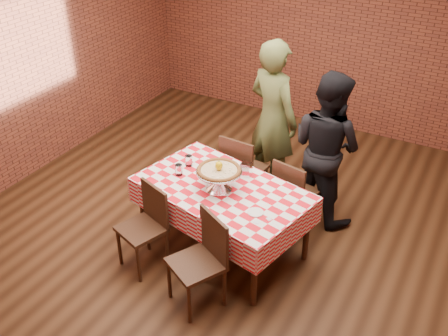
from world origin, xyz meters
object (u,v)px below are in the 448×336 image
at_px(condiment_caddy, 246,169).
at_px(pizza_stand, 219,180).
at_px(water_glass_left, 179,170).
at_px(diner_black, 326,147).
at_px(water_glass_right, 189,161).
at_px(diner_olive, 273,119).
at_px(chair_far_right, 296,194).
at_px(chair_near_right, 196,264).
at_px(chair_far_left, 245,168).
at_px(chair_near_left, 141,230).
at_px(table, 222,219).
at_px(pizza, 219,170).

bearing_deg(condiment_caddy, pizza_stand, -115.01).
relative_size(water_glass_left, diner_black, 0.07).
xyz_separation_m(water_glass_right, condiment_caddy, (0.62, 0.11, 0.01)).
bearing_deg(diner_olive, chair_far_right, 154.32).
bearing_deg(chair_near_right, water_glass_left, 158.53).
relative_size(chair_far_left, diner_olive, 0.48).
height_order(chair_near_left, chair_far_left, chair_far_left).
xyz_separation_m(pizza_stand, chair_far_right, (0.54, 0.73, -0.42)).
height_order(table, water_glass_right, water_glass_right).
xyz_separation_m(chair_near_left, diner_olive, (0.52, 1.90, 0.51)).
bearing_deg(pizza, chair_far_right, 53.41).
xyz_separation_m(water_glass_left, chair_far_left, (0.32, 0.87, -0.36)).
xyz_separation_m(water_glass_left, diner_olive, (0.46, 1.29, 0.13)).
xyz_separation_m(condiment_caddy, chair_near_right, (0.06, -1.10, -0.38)).
bearing_deg(pizza, table, 58.38).
bearing_deg(chair_near_left, chair_far_left, 95.14).
bearing_deg(diner_olive, pizza, 111.35).
xyz_separation_m(pizza_stand, chair_near_left, (-0.54, -0.59, -0.42)).
bearing_deg(table, diner_black, 57.93).
bearing_deg(water_glass_right, water_glass_left, -88.07).
relative_size(table, chair_near_right, 1.83).
height_order(pizza_stand, chair_far_left, pizza_stand).
relative_size(condiment_caddy, chair_near_right, 0.16).
bearing_deg(condiment_caddy, table, -113.71).
relative_size(pizza, chair_far_left, 0.47).
relative_size(water_glass_right, chair_far_left, 0.13).
bearing_deg(diner_black, chair_far_left, 35.34).
relative_size(condiment_caddy, chair_near_left, 0.17).
bearing_deg(diner_olive, condiment_caddy, 118.94).
height_order(pizza_stand, chair_near_left, pizza_stand).
bearing_deg(water_glass_left, chair_near_left, -94.84).
distance_m(water_glass_right, condiment_caddy, 0.63).
height_order(water_glass_right, diner_black, diner_black).
bearing_deg(diner_black, chair_near_right, 95.57).
distance_m(pizza, chair_near_left, 0.96).
relative_size(table, pizza_stand, 3.63).
height_order(table, diner_olive, diner_olive).
xyz_separation_m(water_glass_right, chair_near_right, (0.68, -0.98, -0.36)).
bearing_deg(chair_near_right, chair_far_right, 104.34).
bearing_deg(condiment_caddy, chair_near_left, -130.61).
height_order(chair_near_left, diner_olive, diner_olive).
relative_size(pizza_stand, diner_olive, 0.24).
bearing_deg(chair_near_left, water_glass_left, 104.46).
distance_m(condiment_caddy, diner_black, 0.96).
relative_size(chair_far_right, diner_black, 0.51).
xyz_separation_m(water_glass_right, chair_far_left, (0.33, 0.66, -0.36)).
xyz_separation_m(table, chair_near_left, (-0.56, -0.62, 0.06)).
distance_m(pizza_stand, diner_olive, 1.32).
xyz_separation_m(table, diner_black, (0.68, 1.08, 0.49)).
bearing_deg(pizza_stand, diner_olive, 91.05).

